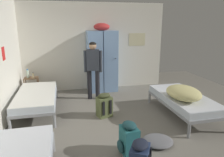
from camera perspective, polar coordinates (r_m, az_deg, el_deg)
name	(u,v)px	position (r m, az deg, el deg)	size (l,w,h in m)	color
ground_plane	(115,126)	(4.50, 0.80, -12.65)	(8.59, 8.59, 0.00)	slate
room_backdrop	(53,55)	(5.17, -15.75, 6.09)	(4.50, 5.43, 2.68)	silver
locker_bank	(102,60)	(6.48, -2.70, 4.99)	(0.90, 0.55, 2.07)	#7A9ECC
shelf_unit	(32,85)	(6.45, -20.87, -1.72)	(0.38, 0.30, 0.57)	brown
bed_right	(183,100)	(5.08, 18.70, -5.47)	(0.90, 1.90, 0.49)	gray
bed_left_rear	(36,97)	(5.32, -19.74, -4.66)	(0.90, 1.90, 0.49)	gray
bedding_heap	(183,93)	(4.77, 18.76, -3.65)	(0.67, 0.88, 0.28)	#D1C67F
person_traveler	(93,65)	(5.75, -5.12, 3.57)	(0.49, 0.27, 1.59)	black
water_bottle	(28,74)	(6.40, -21.83, 1.19)	(0.07, 0.07, 0.25)	silver
lotion_bottle	(33,75)	(6.33, -20.53, 0.79)	(0.05, 0.05, 0.16)	beige
backpack_teal	(129,139)	(3.56, 4.50, -15.95)	(0.36, 0.34, 0.55)	#23666B
backpack_olive	(104,105)	(4.83, -2.16, -7.28)	(0.38, 0.39, 0.55)	#566038
clothes_pile_grey	(158,141)	(3.99, 12.27, -16.13)	(0.54, 0.52, 0.10)	slate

